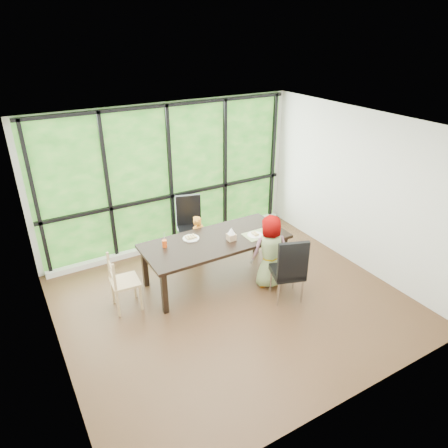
{
  "coord_description": "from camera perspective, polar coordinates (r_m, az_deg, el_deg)",
  "views": [
    {
      "loc": [
        -2.72,
        -4.43,
        3.9
      ],
      "look_at": [
        0.19,
        0.59,
        1.05
      ],
      "focal_mm": 32.91,
      "sensor_mm": 36.0,
      "label": 1
    }
  ],
  "objects": [
    {
      "name": "placemat",
      "position": [
        6.8,
        4.67,
        -1.5
      ],
      "size": [
        0.44,
        0.32,
        0.01
      ],
      "primitive_type": "cube",
      "color": "tan",
      "rests_on": "dining_table"
    },
    {
      "name": "chair_window_leather",
      "position": [
        7.55,
        -4.66,
        -0.33
      ],
      "size": [
        0.57,
        0.57,
        1.08
      ],
      "primitive_type": "cube",
      "rotation": [
        0.0,
        0.0,
        -0.28
      ],
      "color": "black",
      "rests_on": "ground"
    },
    {
      "name": "straw_pink",
      "position": [
        6.82,
        6.78,
        -0.18
      ],
      "size": [
        0.01,
        0.04,
        0.2
      ],
      "primitive_type": "cylinder",
      "rotation": [
        0.14,
        0.0,
        0.0
      ],
      "color": "pink",
      "rests_on": "green_cup"
    },
    {
      "name": "tissue",
      "position": [
        6.55,
        1.03,
        -0.96
      ],
      "size": [
        0.12,
        0.12,
        0.11
      ],
      "primitive_type": "cone",
      "color": "white",
      "rests_on": "tissue_box"
    },
    {
      "name": "white_mug",
      "position": [
        7.19,
        6.52,
        0.4
      ],
      "size": [
        0.08,
        0.08,
        0.09
      ],
      "primitive_type": "cylinder",
      "color": "white",
      "rests_on": "dining_table"
    },
    {
      "name": "window_mullions",
      "position": [
        7.6,
        -7.41,
        6.34
      ],
      "size": [
        4.8,
        0.06,
        2.65
      ],
      "primitive_type": null,
      "color": "black",
      "rests_on": "back_wall"
    },
    {
      "name": "ground",
      "position": [
        6.5,
        1.13,
        -10.72
      ],
      "size": [
        5.0,
        5.0,
        0.0
      ],
      "primitive_type": "plane",
      "color": "black",
      "rests_on": "ground"
    },
    {
      "name": "child_toddler",
      "position": [
        7.25,
        -3.5,
        -2.25
      ],
      "size": [
        0.38,
        0.3,
        0.91
      ],
      "primitive_type": "imported",
      "rotation": [
        0.0,
        0.0,
        0.29
      ],
      "color": "orange",
      "rests_on": "ground"
    },
    {
      "name": "orange_cup",
      "position": [
        6.46,
        -8.26,
        -2.71
      ],
      "size": [
        0.07,
        0.07,
        0.12
      ],
      "primitive_type": "cylinder",
      "color": "#D64712",
      "rests_on": "dining_table"
    },
    {
      "name": "dining_table",
      "position": [
        6.82,
        -1.15,
        -4.96
      ],
      "size": [
        2.45,
        1.23,
        0.75
      ],
      "primitive_type": "cube",
      "rotation": [
        0.0,
        0.0,
        0.09
      ],
      "color": "black",
      "rests_on": "ground"
    },
    {
      "name": "chair_interior_leather",
      "position": [
        6.37,
        8.82,
        -6.03
      ],
      "size": [
        0.59,
        0.59,
        1.08
      ],
      "primitive_type": "cube",
      "rotation": [
        0.0,
        0.0,
        2.81
      ],
      "color": "black",
      "rests_on": "ground"
    },
    {
      "name": "tissue_box",
      "position": [
        6.6,
        1.02,
        -1.81
      ],
      "size": [
        0.13,
        0.13,
        0.11
      ],
      "primitive_type": "cube",
      "color": "tan",
      "rests_on": "dining_table"
    },
    {
      "name": "green_cup",
      "position": [
        6.86,
        6.74,
        -0.87
      ],
      "size": [
        0.07,
        0.07,
        0.1
      ],
      "primitive_type": "cylinder",
      "color": "#53AF2D",
      "rests_on": "dining_table"
    },
    {
      "name": "foliage_backdrop",
      "position": [
        7.63,
        -7.53,
        6.43
      ],
      "size": [
        4.8,
        0.02,
        2.65
      ],
      "primitive_type": "cube",
      "color": "#184E15",
      "rests_on": "back_wall"
    },
    {
      "name": "crepe_rolls_far",
      "position": [
        6.66,
        -4.61,
        -1.8
      ],
      "size": [
        0.2,
        0.12,
        0.04
      ],
      "primitive_type": null,
      "color": "tan",
      "rests_on": "plate_far"
    },
    {
      "name": "window_sill",
      "position": [
        8.09,
        -6.77,
        -2.43
      ],
      "size": [
        4.8,
        0.12,
        0.1
      ],
      "primitive_type": "cube",
      "color": "silver",
      "rests_on": "ground"
    },
    {
      "name": "crepe_rolls_near",
      "position": [
        6.76,
        4.34,
        -1.35
      ],
      "size": [
        0.1,
        0.12,
        0.04
      ],
      "primitive_type": null,
      "color": "tan",
      "rests_on": "plate_near"
    },
    {
      "name": "child_older",
      "position": [
        6.62,
        6.57,
        -3.77
      ],
      "size": [
        0.69,
        0.55,
        1.23
      ],
      "primitive_type": "imported",
      "rotation": [
        0.0,
        0.0,
        2.84
      ],
      "color": "slate",
      "rests_on": "ground"
    },
    {
      "name": "plate_near",
      "position": [
        6.77,
        4.33,
        -1.54
      ],
      "size": [
        0.25,
        0.25,
        0.02
      ],
      "primitive_type": "cylinder",
      "color": "white",
      "rests_on": "dining_table"
    },
    {
      "name": "plate_far",
      "position": [
        6.67,
        -4.6,
        -2.0
      ],
      "size": [
        0.27,
        0.27,
        0.02
      ],
      "primitive_type": "cylinder",
      "color": "white",
      "rests_on": "dining_table"
    },
    {
      "name": "back_wall",
      "position": [
        7.65,
        -7.59,
        6.47
      ],
      "size": [
        5.0,
        0.0,
        5.0
      ],
      "primitive_type": "plane",
      "rotation": [
        1.57,
        0.0,
        0.0
      ],
      "color": "silver",
      "rests_on": "ground"
    },
    {
      "name": "chair_end_beech",
      "position": [
        6.31,
        -13.59,
        -7.79
      ],
      "size": [
        0.43,
        0.45,
        0.9
      ],
      "primitive_type": "cube",
      "rotation": [
        0.0,
        0.0,
        1.49
      ],
      "color": "tan",
      "rests_on": "ground"
    },
    {
      "name": "straw_white",
      "position": [
        6.41,
        -8.32,
        -1.94
      ],
      "size": [
        0.01,
        0.04,
        0.2
      ],
      "primitive_type": "cylinder",
      "rotation": [
        0.14,
        0.0,
        0.0
      ],
      "color": "white",
      "rests_on": "orange_cup"
    }
  ]
}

